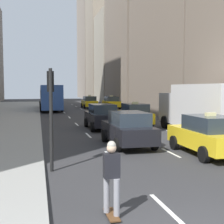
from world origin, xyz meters
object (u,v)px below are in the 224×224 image
object	(u,v)px
taxi_third	(208,135)
sedan_black_near	(128,129)
taxi_second	(89,102)
box_truck	(201,107)
skateboarder	(112,175)
sedan_silver_behind	(102,116)
traffic_light_pole	(51,103)
city_bus	(50,97)
taxi_lead	(111,102)
taxi_fourth	(134,115)

from	to	relation	value
taxi_third	sedan_black_near	bearing A→B (deg)	135.01
taxi_second	box_truck	distance (m)	26.73
box_truck	skateboarder	distance (m)	13.89
box_truck	sedan_black_near	bearing A→B (deg)	-153.50
sedan_silver_behind	traffic_light_pole	distance (m)	11.39
city_bus	box_truck	xyz separation A→B (m)	(8.41, -23.95, -0.08)
taxi_lead	traffic_light_pole	distance (m)	32.94
taxi_fourth	sedan_silver_behind	world-z (taller)	taxi_fourth
taxi_second	skateboarder	size ratio (longest dim) A/B	2.52
taxi_second	taxi_fourth	distance (m)	21.50
taxi_lead	box_truck	xyz separation A→B (m)	(0.00, -24.80, 0.83)
taxi_fourth	sedan_silver_behind	bearing A→B (deg)	-157.17
taxi_second	box_truck	xyz separation A→B (m)	(2.80, -26.57, 0.83)
taxi_lead	taxi_second	bearing A→B (deg)	147.60
box_truck	traffic_light_pole	xyz separation A→B (m)	(-9.55, -6.69, 0.70)
taxi_third	box_truck	xyz separation A→B (m)	(2.80, 5.59, 0.83)
sedan_black_near	city_bus	world-z (taller)	city_bus
sedan_black_near	city_bus	distance (m)	26.90
taxi_lead	city_bus	bearing A→B (deg)	-174.23
taxi_third	taxi_fourth	world-z (taller)	same
taxi_third	skateboarder	distance (m)	7.81
taxi_second	taxi_fourth	world-z (taller)	same
traffic_light_pole	sedan_black_near	bearing A→B (deg)	44.59
sedan_black_near	box_truck	xyz separation A→B (m)	(5.60, 2.79, 0.83)
taxi_lead	taxi_second	xyz separation A→B (m)	(-2.80, 1.78, 0.00)
taxi_second	box_truck	size ratio (longest dim) A/B	0.52
taxi_lead	skateboarder	xyz separation A→B (m)	(-8.40, -35.83, 0.08)
taxi_third	sedan_silver_behind	world-z (taller)	taxi_third
taxi_third	sedan_silver_behind	distance (m)	9.89
taxi_lead	box_truck	size ratio (longest dim) A/B	0.52
taxi_third	traffic_light_pole	size ratio (longest dim) A/B	1.22
taxi_lead	traffic_light_pole	bearing A→B (deg)	-106.87
taxi_third	taxi_fourth	xyz separation A→B (m)	(0.00, 10.66, 0.00)
sedan_silver_behind	taxi_second	bearing A→B (deg)	82.96
taxi_fourth	sedan_black_near	distance (m)	8.35
sedan_silver_behind	city_bus	bearing A→B (deg)	97.98
city_bus	box_truck	bearing A→B (deg)	-70.65
taxi_second	skateboarder	distance (m)	38.03
taxi_third	taxi_fourth	bearing A→B (deg)	90.00
taxi_second	sedan_silver_behind	world-z (taller)	taxi_second
taxi_second	city_bus	size ratio (longest dim) A/B	0.38
taxi_third	sedan_black_near	world-z (taller)	taxi_third
taxi_lead	box_truck	bearing A→B (deg)	-90.00
sedan_black_near	city_bus	size ratio (longest dim) A/B	0.39
box_truck	taxi_lead	bearing A→B (deg)	90.00
taxi_lead	sedan_black_near	xyz separation A→B (m)	(-5.60, -27.59, 0.00)
taxi_fourth	traffic_light_pole	world-z (taller)	traffic_light_pole
sedan_black_near	taxi_fourth	bearing A→B (deg)	70.40
city_bus	skateboarder	size ratio (longest dim) A/B	6.65
taxi_fourth	traffic_light_pole	size ratio (longest dim) A/B	1.22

